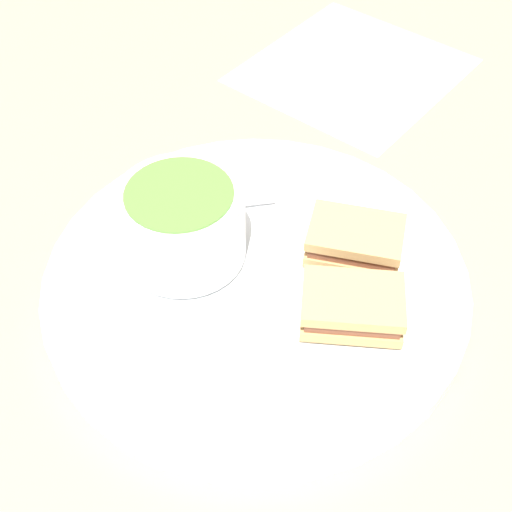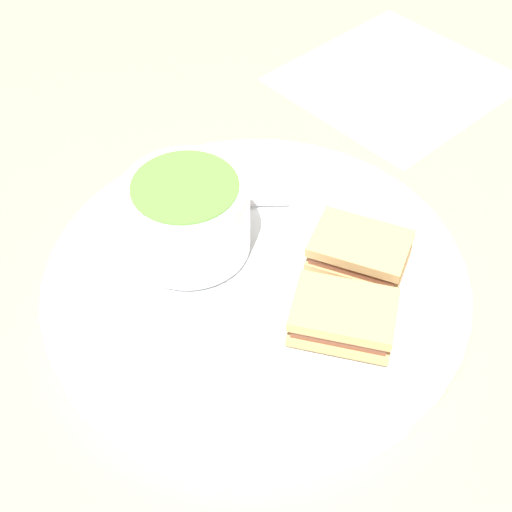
{
  "view_description": "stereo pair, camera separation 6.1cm",
  "coord_description": "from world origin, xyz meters",
  "px_view_note": "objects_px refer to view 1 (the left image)",
  "views": [
    {
      "loc": [
        -0.22,
        0.35,
        0.5
      ],
      "look_at": [
        0.0,
        0.0,
        0.04
      ],
      "focal_mm": 50.0,
      "sensor_mm": 36.0,
      "label": 1
    },
    {
      "loc": [
        -0.27,
        0.31,
        0.5
      ],
      "look_at": [
        0.0,
        0.0,
        0.04
      ],
      "focal_mm": 50.0,
      "sensor_mm": 36.0,
      "label": 2
    }
  ],
  "objects_px": {
    "soup_bowl": "(182,223)",
    "sandwich_half_far": "(355,240)",
    "sandwich_half_near": "(351,308)",
    "spoon": "(180,209)"
  },
  "relations": [
    {
      "from": "soup_bowl",
      "to": "sandwich_half_far",
      "type": "bearing_deg",
      "value": -147.1
    },
    {
      "from": "soup_bowl",
      "to": "sandwich_half_far",
      "type": "relative_size",
      "value": 1.13
    },
    {
      "from": "soup_bowl",
      "to": "spoon",
      "type": "relative_size",
      "value": 1.13
    },
    {
      "from": "sandwich_half_near",
      "to": "sandwich_half_far",
      "type": "relative_size",
      "value": 1.03
    },
    {
      "from": "sandwich_half_near",
      "to": "spoon",
      "type": "bearing_deg",
      "value": -7.73
    },
    {
      "from": "soup_bowl",
      "to": "sandwich_half_near",
      "type": "height_order",
      "value": "soup_bowl"
    },
    {
      "from": "sandwich_half_near",
      "to": "soup_bowl",
      "type": "bearing_deg",
      "value": 4.4
    },
    {
      "from": "soup_bowl",
      "to": "sandwich_half_far",
      "type": "distance_m",
      "value": 0.15
    },
    {
      "from": "sandwich_half_near",
      "to": "sandwich_half_far",
      "type": "distance_m",
      "value": 0.08
    },
    {
      "from": "spoon",
      "to": "sandwich_half_near",
      "type": "bearing_deg",
      "value": 129.57
    }
  ]
}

